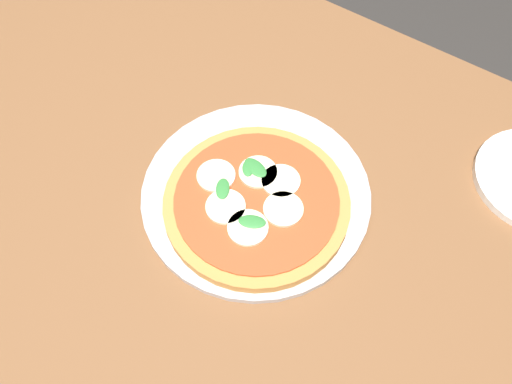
# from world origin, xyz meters

# --- Properties ---
(ground_plane) EXTENTS (6.00, 6.00, 0.00)m
(ground_plane) POSITION_xyz_m (0.00, 0.00, 0.00)
(ground_plane) COLOR #2D2B28
(dining_table) EXTENTS (1.44, 1.05, 0.76)m
(dining_table) POSITION_xyz_m (0.00, 0.00, 0.67)
(dining_table) COLOR brown
(dining_table) RESTS_ON ground_plane
(serving_tray) EXTENTS (0.37, 0.37, 0.01)m
(serving_tray) POSITION_xyz_m (0.07, 0.04, 0.77)
(serving_tray) COLOR #B2B2B7
(serving_tray) RESTS_ON dining_table
(pizza) EXTENTS (0.29, 0.29, 0.03)m
(pizza) POSITION_xyz_m (0.09, 0.02, 0.79)
(pizza) COLOR #C6843F
(pizza) RESTS_ON serving_tray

